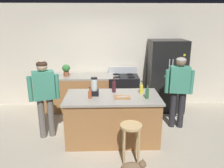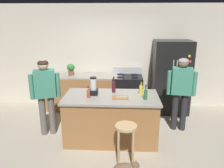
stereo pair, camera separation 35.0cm
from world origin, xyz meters
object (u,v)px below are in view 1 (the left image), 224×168
bar_stool (131,133)px  bottle_soda (141,89)px  kitchen_island (112,118)px  bottle_olive_oil (147,93)px  cat (133,168)px  chef_knife (123,97)px  person_by_sink_right (179,86)px  bottle_wine (114,87)px  refrigerator (166,76)px  person_by_island_left (44,92)px  blender_appliance (94,88)px  cutting_board (122,97)px  bottle_cooking_sauce (90,94)px  stove_range (123,92)px  potted_plant (66,69)px

bar_stool → bottle_soda: bottle_soda is taller
kitchen_island → bottle_olive_oil: (0.63, -0.15, 0.56)m
cat → chef_knife: (-0.09, 0.97, 0.83)m
person_by_sink_right → cat: bearing=-126.4°
bottle_wine → cat: bearing=-79.1°
bottle_soda → refrigerator: bearing=58.0°
person_by_island_left → person_by_sink_right: person_by_sink_right is taller
refrigerator → chef_knife: 2.01m
person_by_island_left → bottle_soda: bearing=-0.1°
blender_appliance → person_by_sink_right: bearing=13.3°
cat → blender_appliance: 1.61m
bottle_soda → blender_appliance: bearing=-175.3°
kitchen_island → refrigerator: bearing=46.5°
person_by_island_left → bar_stool: size_ratio=2.31×
cutting_board → person_by_sink_right: bearing=24.9°
blender_appliance → bottle_soda: 0.92m
cat → bottle_soda: size_ratio=2.03×
person_by_sink_right → blender_appliance: 1.83m
person_by_island_left → bottle_wine: (1.36, 0.09, 0.08)m
bottle_wine → bottle_cooking_sauce: bearing=-142.6°
bottle_wine → chef_knife: 0.38m
stove_range → bar_stool: size_ratio=1.61×
stove_range → cutting_board: bearing=-95.5°
refrigerator → person_by_sink_right: bearing=-89.4°
refrigerator → bottle_olive_oil: bearing=-115.6°
bottle_wine → cutting_board: size_ratio=1.05×
stove_range → bottle_soda: size_ratio=4.27×
stove_range → bar_stool: (-0.05, -2.26, 0.06)m
bottle_olive_oil → chef_knife: 0.45m
bottle_soda → cat: bearing=-103.2°
kitchen_island → potted_plant: (-1.13, 1.55, 0.63)m
person_by_sink_right → bottle_wine: 1.42m
stove_range → chef_knife: 1.69m
person_by_island_left → bottle_soda: 1.90m
stove_range → bottle_soda: 1.51m
kitchen_island → person_by_island_left: size_ratio=1.15×
person_by_sink_right → potted_plant: 2.78m
person_by_sink_right → cat: size_ratio=3.03×
bottle_soda → cutting_board: bottle_soda is taller
person_by_sink_right → bottle_soda: 0.93m
bottle_cooking_sauce → bottle_soda: (0.99, 0.25, 0.02)m
stove_range → person_by_sink_right: size_ratio=0.69×
blender_appliance → kitchen_island: bearing=-10.4°
kitchen_island → stove_range: bearing=77.7°
person_by_sink_right → bottle_olive_oil: person_by_sink_right is taller
person_by_sink_right → blender_appliance: bearing=-166.7°
cutting_board → bottle_olive_oil: bearing=-6.2°
potted_plant → bottle_olive_oil: bearing=-43.9°
kitchen_island → chef_knife: 0.53m
person_by_sink_right → bottle_olive_oil: 1.02m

